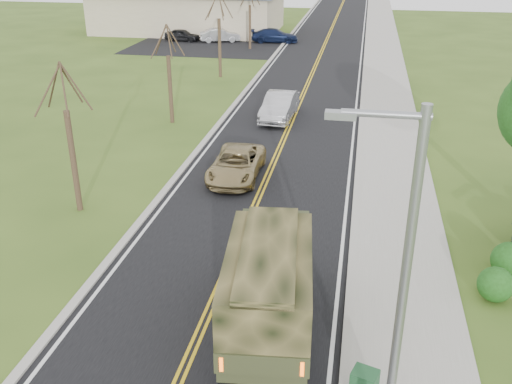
# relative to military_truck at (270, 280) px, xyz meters

# --- Properties ---
(road) EXTENTS (8.00, 120.00, 0.01)m
(road) POSITION_rel_military_truck_xyz_m (-1.93, 36.38, -1.78)
(road) COLOR black
(road) RESTS_ON ground
(curb_right) EXTENTS (0.30, 120.00, 0.12)m
(curb_right) POSITION_rel_military_truck_xyz_m (2.22, 36.38, -1.72)
(curb_right) COLOR #9E998E
(curb_right) RESTS_ON ground
(sidewalk_right) EXTENTS (3.20, 120.00, 0.10)m
(sidewalk_right) POSITION_rel_military_truck_xyz_m (3.97, 36.38, -1.73)
(sidewalk_right) COLOR #9E998E
(sidewalk_right) RESTS_ON ground
(curb_left) EXTENTS (0.30, 120.00, 0.10)m
(curb_left) POSITION_rel_military_truck_xyz_m (-6.08, 36.38, -1.73)
(curb_left) COLOR #9E998E
(curb_left) RESTS_ON ground
(street_light) EXTENTS (1.65, 0.22, 8.00)m
(street_light) POSITION_rel_military_truck_xyz_m (2.97, -4.12, 2.65)
(street_light) COLOR gray
(street_light) RESTS_ON ground
(bare_tree_a) EXTENTS (1.93, 2.26, 6.08)m
(bare_tree_a) POSITION_rel_military_truck_xyz_m (-8.94, 6.38, 0.84)
(bare_tree_a) COLOR #38281C
(bare_tree_a) RESTS_ON ground
(bare_tree_b) EXTENTS (1.83, 2.14, 5.73)m
(bare_tree_b) POSITION_rel_military_truck_xyz_m (-8.94, 18.38, 0.69)
(bare_tree_b) COLOR #38281C
(bare_tree_b) RESTS_ON ground
(bare_tree_c) EXTENTS (2.04, 2.39, 6.42)m
(bare_tree_c) POSITION_rel_military_truck_xyz_m (-8.94, 30.38, 0.99)
(bare_tree_c) COLOR #38281C
(bare_tree_c) RESTS_ON ground
(bare_tree_d) EXTENTS (1.88, 2.20, 5.91)m
(bare_tree_d) POSITION_rel_military_truck_xyz_m (-8.94, 42.38, 0.77)
(bare_tree_d) COLOR #38281C
(bare_tree_d) RESTS_ON ground
(commercial_building) EXTENTS (25.50, 21.50, 5.65)m
(commercial_building) POSITION_rel_military_truck_xyz_m (-17.92, 52.35, 0.91)
(commercial_building) COLOR tan
(commercial_building) RESTS_ON ground
(military_truck) EXTENTS (2.79, 6.42, 3.11)m
(military_truck) POSITION_rel_military_truck_xyz_m (0.00, 0.00, 0.00)
(military_truck) COLOR black
(military_truck) RESTS_ON ground
(suv_champagne) EXTENTS (2.21, 4.71, 1.30)m
(suv_champagne) POSITION_rel_military_truck_xyz_m (-3.35, 10.90, -1.13)
(suv_champagne) COLOR #9B8757
(suv_champagne) RESTS_ON ground
(sedan_silver) EXTENTS (1.93, 4.86, 1.57)m
(sedan_silver) POSITION_rel_military_truck_xyz_m (-2.73, 20.28, -0.99)
(sedan_silver) COLOR #B0B0B5
(sedan_silver) RESTS_ON ground
(lot_car_dark) EXTENTS (3.74, 1.70, 1.24)m
(lot_car_dark) POSITION_rel_military_truck_xyz_m (-16.71, 45.33, -1.16)
(lot_car_dark) COLOR black
(lot_car_dark) RESTS_ON ground
(lot_car_silver) EXTENTS (4.37, 2.66, 1.36)m
(lot_car_silver) POSITION_rel_military_truck_xyz_m (-12.72, 45.63, -1.10)
(lot_car_silver) COLOR #ABABB0
(lot_car_silver) RESTS_ON ground
(lot_car_navy) EXTENTS (4.94, 2.36, 1.39)m
(lot_car_navy) POSITION_rel_military_truck_xyz_m (-7.13, 46.38, -1.09)
(lot_car_navy) COLOR #0F1938
(lot_car_navy) RESTS_ON ground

